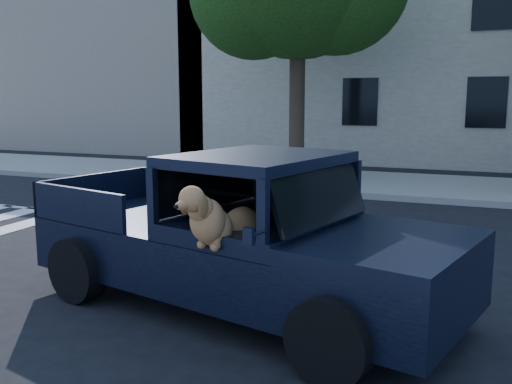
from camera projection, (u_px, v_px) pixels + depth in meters
ground at (375, 318)px, 6.28m from camera, size 120.00×120.00×0.00m
far_sidewalk at (439, 188)px, 14.69m from camera, size 60.00×4.00×0.15m
building_left at (115, 61)px, 26.21m from camera, size 12.00×6.00×8.00m
pickup_truck at (234, 256)px, 6.54m from camera, size 5.34×3.17×1.80m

